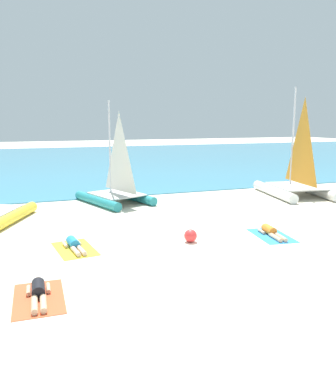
{
  "coord_description": "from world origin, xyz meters",
  "views": [
    {
      "loc": [
        -5.16,
        -9.65,
        3.96
      ],
      "look_at": [
        0.0,
        4.58,
        1.2
      ],
      "focal_mm": 36.73,
      "sensor_mm": 36.0,
      "label": 1
    }
  ],
  "objects_px": {
    "towel_left": "(39,298)",
    "sunbather_middle": "(74,244)",
    "sunbather_left": "(38,292)",
    "towel_middle": "(75,249)",
    "towel_right": "(272,236)",
    "beach_ball": "(191,236)",
    "sunbather_right": "(271,232)",
    "sailboat_white": "(296,180)",
    "sailboat_teal": "(116,188)"
  },
  "relations": [
    {
      "from": "towel_left",
      "to": "sunbather_middle",
      "type": "bearing_deg",
      "value": 70.49
    },
    {
      "from": "sunbather_left",
      "to": "towel_middle",
      "type": "relative_size",
      "value": 0.82
    },
    {
      "from": "towel_middle",
      "to": "towel_right",
      "type": "relative_size",
      "value": 1.0
    },
    {
      "from": "beach_ball",
      "to": "sunbather_right",
      "type": "bearing_deg",
      "value": -4.6
    },
    {
      "from": "sunbather_left",
      "to": "towel_right",
      "type": "bearing_deg",
      "value": 17.63
    },
    {
      "from": "sailboat_white",
      "to": "towel_right",
      "type": "xyz_separation_m",
      "value": [
        -5.51,
        -5.9,
        -0.85
      ]
    },
    {
      "from": "towel_middle",
      "to": "sunbather_right",
      "type": "xyz_separation_m",
      "value": [
        6.65,
        -0.82,
        0.13
      ]
    },
    {
      "from": "sunbather_middle",
      "to": "sunbather_right",
      "type": "height_order",
      "value": "same"
    },
    {
      "from": "sailboat_white",
      "to": "sunbather_left",
      "type": "relative_size",
      "value": 3.67
    },
    {
      "from": "towel_middle",
      "to": "sunbather_middle",
      "type": "xyz_separation_m",
      "value": [
        -0.01,
        0.07,
        0.13
      ]
    },
    {
      "from": "towel_left",
      "to": "sunbather_middle",
      "type": "xyz_separation_m",
      "value": [
        1.18,
        3.33,
        0.13
      ]
    },
    {
      "from": "sunbather_middle",
      "to": "sailboat_teal",
      "type": "bearing_deg",
      "value": 58.92
    },
    {
      "from": "sailboat_white",
      "to": "towel_middle",
      "type": "distance_m",
      "value": 13.17
    },
    {
      "from": "towel_middle",
      "to": "sunbather_middle",
      "type": "bearing_deg",
      "value": 97.65
    },
    {
      "from": "sailboat_white",
      "to": "towel_right",
      "type": "height_order",
      "value": "sailboat_white"
    },
    {
      "from": "beach_ball",
      "to": "towel_left",
      "type": "bearing_deg",
      "value": -151.18
    },
    {
      "from": "towel_middle",
      "to": "sunbather_middle",
      "type": "height_order",
      "value": "sunbather_middle"
    },
    {
      "from": "sailboat_teal",
      "to": "towel_left",
      "type": "height_order",
      "value": "sailboat_teal"
    },
    {
      "from": "sailboat_teal",
      "to": "towel_right",
      "type": "height_order",
      "value": "sailboat_teal"
    },
    {
      "from": "towel_middle",
      "to": "sunbather_right",
      "type": "height_order",
      "value": "sunbather_right"
    },
    {
      "from": "towel_middle",
      "to": "sunbather_right",
      "type": "relative_size",
      "value": 1.21
    },
    {
      "from": "sunbather_middle",
      "to": "towel_right",
      "type": "relative_size",
      "value": 0.82
    },
    {
      "from": "sailboat_white",
      "to": "sunbather_left",
      "type": "xyz_separation_m",
      "value": [
        -13.33,
        -8.21,
        -0.72
      ]
    },
    {
      "from": "towel_middle",
      "to": "towel_right",
      "type": "height_order",
      "value": "same"
    },
    {
      "from": "sunbather_left",
      "to": "sunbather_middle",
      "type": "xyz_separation_m",
      "value": [
        1.18,
        3.26,
        0.0
      ]
    },
    {
      "from": "sailboat_white",
      "to": "sunbather_left",
      "type": "height_order",
      "value": "sailboat_white"
    },
    {
      "from": "sunbather_middle",
      "to": "beach_ball",
      "type": "xyz_separation_m",
      "value": [
        3.7,
        -0.64,
        0.08
      ]
    },
    {
      "from": "sunbather_left",
      "to": "sunbather_middle",
      "type": "height_order",
      "value": "same"
    },
    {
      "from": "sailboat_teal",
      "to": "sailboat_white",
      "type": "height_order",
      "value": "sailboat_white"
    },
    {
      "from": "towel_left",
      "to": "sunbather_middle",
      "type": "height_order",
      "value": "sunbather_middle"
    },
    {
      "from": "sailboat_teal",
      "to": "sunbather_middle",
      "type": "xyz_separation_m",
      "value": [
        -2.76,
        -6.37,
        -0.6
      ]
    },
    {
      "from": "sailboat_teal",
      "to": "sailboat_white",
      "type": "xyz_separation_m",
      "value": [
        9.4,
        -1.42,
        0.12
      ]
    },
    {
      "from": "sunbather_left",
      "to": "beach_ball",
      "type": "relative_size",
      "value": 3.64
    },
    {
      "from": "towel_left",
      "to": "towel_right",
      "type": "xyz_separation_m",
      "value": [
        7.83,
        2.38,
        0.0
      ]
    },
    {
      "from": "sailboat_white",
      "to": "sunbather_right",
      "type": "xyz_separation_m",
      "value": [
        -5.5,
        -5.83,
        -0.72
      ]
    },
    {
      "from": "towel_left",
      "to": "sunbather_left",
      "type": "xyz_separation_m",
      "value": [
        0.0,
        0.07,
        0.13
      ]
    },
    {
      "from": "sunbather_left",
      "to": "beach_ball",
      "type": "xyz_separation_m",
      "value": [
        4.88,
        2.62,
        0.08
      ]
    },
    {
      "from": "sailboat_teal",
      "to": "beach_ball",
      "type": "height_order",
      "value": "sailboat_teal"
    },
    {
      "from": "sunbather_right",
      "to": "sunbather_middle",
      "type": "bearing_deg",
      "value": -179.53
    },
    {
      "from": "sunbather_right",
      "to": "towel_left",
      "type": "bearing_deg",
      "value": -154.66
    },
    {
      "from": "sailboat_teal",
      "to": "beach_ball",
      "type": "bearing_deg",
      "value": -101.31
    },
    {
      "from": "sailboat_white",
      "to": "towel_right",
      "type": "bearing_deg",
      "value": -123.57
    },
    {
      "from": "towel_left",
      "to": "sunbather_left",
      "type": "relative_size",
      "value": 1.22
    },
    {
      "from": "towel_left",
      "to": "towel_right",
      "type": "bearing_deg",
      "value": 16.9
    },
    {
      "from": "sailboat_white",
      "to": "towel_middle",
      "type": "xyz_separation_m",
      "value": [
        -12.15,
        -5.02,
        -0.85
      ]
    },
    {
      "from": "sailboat_teal",
      "to": "sunbather_left",
      "type": "xyz_separation_m",
      "value": [
        -3.94,
        -9.63,
        -0.6
      ]
    },
    {
      "from": "towel_left",
      "to": "sunbather_right",
      "type": "height_order",
      "value": "sunbather_right"
    },
    {
      "from": "towel_middle",
      "to": "beach_ball",
      "type": "distance_m",
      "value": 3.74
    },
    {
      "from": "towel_left",
      "to": "beach_ball",
      "type": "relative_size",
      "value": 4.42
    },
    {
      "from": "sunbather_right",
      "to": "beach_ball",
      "type": "bearing_deg",
      "value": -176.59
    }
  ]
}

